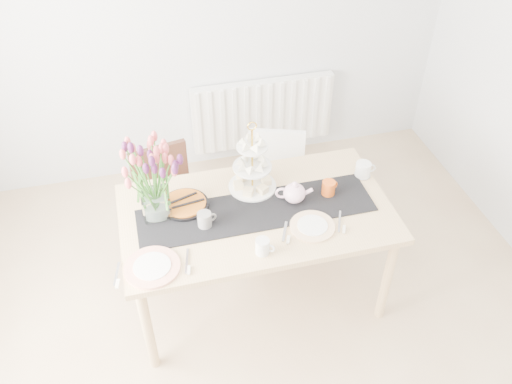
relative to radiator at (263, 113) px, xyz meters
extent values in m
plane|color=silver|center=(-0.50, 0.06, 0.85)|extent=(4.00, 0.00, 4.00)
cube|color=white|center=(0.00, 0.00, 0.00)|extent=(1.20, 0.08, 0.60)
cube|color=tan|center=(-0.43, -1.48, 0.28)|extent=(1.60, 0.90, 0.04)
cylinder|color=tan|center=(-1.16, -1.86, -0.09)|extent=(0.06, 0.06, 0.71)
cylinder|color=tan|center=(0.30, -1.86, -0.09)|extent=(0.06, 0.06, 0.71)
cylinder|color=tan|center=(-1.16, -1.10, -0.09)|extent=(0.06, 0.06, 0.71)
cylinder|color=tan|center=(0.30, -1.10, -0.09)|extent=(0.06, 0.06, 0.71)
cube|color=#391C14|center=(-0.90, -0.94, -0.04)|extent=(0.47, 0.47, 0.04)
cube|color=#391C14|center=(-0.94, -0.77, 0.16)|extent=(0.40, 0.12, 0.38)
cylinder|color=#391C14|center=(-1.04, -1.15, -0.26)|extent=(0.04, 0.04, 0.39)
cylinder|color=#391C14|center=(-0.69, -1.08, -0.26)|extent=(0.04, 0.04, 0.39)
cylinder|color=#391C14|center=(-1.11, -0.80, -0.26)|extent=(0.04, 0.04, 0.39)
cylinder|color=#391C14|center=(-0.76, -0.73, -0.26)|extent=(0.04, 0.04, 0.39)
cube|color=white|center=(-0.17, -0.95, -0.04)|extent=(0.51, 0.51, 0.04)
cube|color=white|center=(-0.11, -0.78, 0.16)|extent=(0.39, 0.17, 0.38)
cylinder|color=white|center=(-0.40, -1.06, -0.26)|extent=(0.04, 0.04, 0.39)
cylinder|color=white|center=(-0.06, -1.18, -0.26)|extent=(0.04, 0.04, 0.39)
cylinder|color=white|center=(-0.27, -0.72, -0.26)|extent=(0.04, 0.04, 0.39)
cylinder|color=white|center=(0.06, -0.84, -0.26)|extent=(0.04, 0.04, 0.39)
cube|color=black|center=(-0.43, -1.48, 0.30)|extent=(1.40, 0.35, 0.01)
cube|color=silver|center=(-1.00, -1.37, 0.38)|extent=(0.16, 0.16, 0.16)
cylinder|color=gold|center=(-0.41, -1.27, 0.52)|extent=(0.01, 0.01, 0.43)
cylinder|color=white|center=(-0.41, -1.27, 0.31)|extent=(0.30, 0.30, 0.01)
cylinder|color=white|center=(-0.41, -1.27, 0.47)|extent=(0.24, 0.24, 0.01)
cylinder|color=white|center=(-0.41, -1.27, 0.62)|extent=(0.19, 0.19, 0.01)
cylinder|color=white|center=(0.30, -1.33, 0.35)|extent=(0.11, 0.11, 0.10)
cylinder|color=black|center=(-0.84, -1.34, 0.31)|extent=(0.29, 0.29, 0.02)
cylinder|color=orange|center=(-0.84, -1.34, 0.33)|extent=(0.26, 0.26, 0.01)
cylinder|color=slate|center=(-0.75, -1.53, 0.35)|extent=(0.10, 0.10, 0.10)
cylinder|color=silver|center=(-0.48, -1.81, 0.35)|extent=(0.11, 0.11, 0.09)
cylinder|color=#D15317|center=(0.03, -1.44, 0.35)|extent=(0.11, 0.11, 0.10)
cylinder|color=white|center=(-1.08, -1.78, 0.31)|extent=(0.35, 0.35, 0.02)
cylinder|color=white|center=(-0.16, -1.69, 0.31)|extent=(0.34, 0.34, 0.01)
camera|label=1|loc=(-1.02, -3.76, 2.48)|focal=38.00mm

